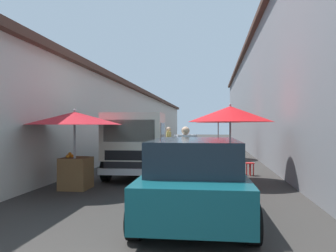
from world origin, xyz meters
TOP-DOWN VIEW (x-y plane):
  - ground at (13.50, 0.00)m, footprint 90.00×90.00m
  - building_left_whitewash at (15.75, 6.94)m, footprint 49.80×7.50m
  - building_right_concrete at (15.75, -6.94)m, footprint 49.80×7.50m
  - fruit_stall_near_left at (7.81, -1.73)m, footprint 2.54×2.54m
  - fruit_stall_far_left at (6.06, 2.35)m, footprint 2.46×2.46m
  - fruit_stall_near_right at (14.56, -1.51)m, footprint 2.27×2.27m
  - hatchback_car at (4.05, -0.91)m, footprint 3.95×1.99m
  - delivery_truck at (8.32, 1.18)m, footprint 4.99×2.14m
  - vendor_by_crates at (13.36, 0.87)m, footprint 0.63×0.30m
  - vendor_in_shade at (6.86, -0.49)m, footprint 0.35×0.63m
  - plastic_stool at (9.26, -2.49)m, footprint 0.30×0.30m

SIDE VIEW (x-z plane):
  - ground at x=13.50m, z-range 0.00..0.00m
  - plastic_stool at x=9.26m, z-range 0.11..0.54m
  - hatchback_car at x=4.05m, z-range 0.01..1.46m
  - vendor_by_crates at x=13.36m, z-range 0.13..1.75m
  - vendor_in_shade at x=6.86m, z-range 0.14..1.81m
  - delivery_truck at x=8.32m, z-range 0.00..2.08m
  - fruit_stall_far_left at x=6.06m, z-range 0.55..2.69m
  - fruit_stall_near_right at x=14.56m, z-range 0.66..3.00m
  - fruit_stall_near_left at x=7.81m, z-range 0.67..3.02m
  - building_left_whitewash at x=15.75m, z-range 0.01..4.07m
  - building_right_concrete at x=15.75m, z-range 0.01..6.88m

